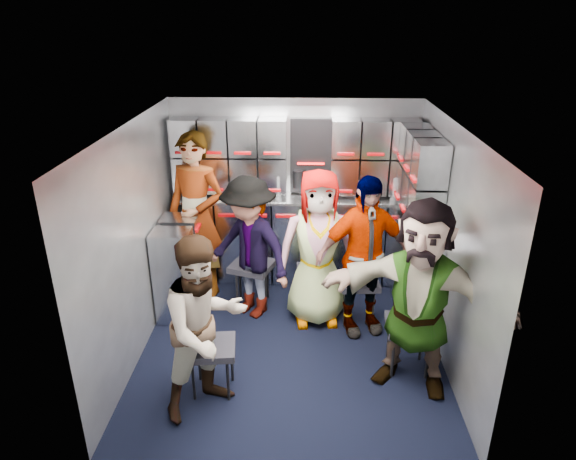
{
  "coord_description": "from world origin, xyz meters",
  "views": [
    {
      "loc": [
        0.12,
        -4.17,
        2.98
      ],
      "look_at": [
        -0.04,
        0.35,
        1.03
      ],
      "focal_mm": 32.0,
      "sensor_mm": 36.0,
      "label": 1
    }
  ],
  "objects_px": {
    "jump_seat_near_left": "(212,350)",
    "attendant_arc_e": "(419,298)",
    "jump_seat_mid_right": "(359,284)",
    "jump_seat_near_right": "(410,328)",
    "attendant_arc_a": "(205,327)",
    "attendant_arc_c": "(318,249)",
    "jump_seat_center": "(316,275)",
    "attendant_arc_d": "(363,257)",
    "jump_seat_mid_left": "(252,268)",
    "attendant_standing": "(197,216)",
    "attendant_arc_b": "(249,248)"
  },
  "relations": [
    {
      "from": "jump_seat_center",
      "to": "jump_seat_mid_right",
      "type": "distance_m",
      "value": 0.46
    },
    {
      "from": "jump_seat_center",
      "to": "attendant_arc_d",
      "type": "relative_size",
      "value": 0.3
    },
    {
      "from": "jump_seat_center",
      "to": "attendant_standing",
      "type": "height_order",
      "value": "attendant_standing"
    },
    {
      "from": "jump_seat_mid_left",
      "to": "attendant_arc_d",
      "type": "bearing_deg",
      "value": -21.57
    },
    {
      "from": "jump_seat_near_left",
      "to": "jump_seat_mid_right",
      "type": "height_order",
      "value": "jump_seat_mid_right"
    },
    {
      "from": "jump_seat_center",
      "to": "attendant_arc_c",
      "type": "xyz_separation_m",
      "value": [
        0.0,
        -0.18,
        0.39
      ]
    },
    {
      "from": "jump_seat_mid_left",
      "to": "attendant_arc_a",
      "type": "height_order",
      "value": "attendant_arc_a"
    },
    {
      "from": "jump_seat_near_left",
      "to": "attendant_arc_e",
      "type": "height_order",
      "value": "attendant_arc_e"
    },
    {
      "from": "jump_seat_center",
      "to": "attendant_arc_a",
      "type": "relative_size",
      "value": 0.32
    },
    {
      "from": "jump_seat_near_right",
      "to": "attendant_arc_b",
      "type": "height_order",
      "value": "attendant_arc_b"
    },
    {
      "from": "attendant_standing",
      "to": "attendant_arc_c",
      "type": "height_order",
      "value": "attendant_standing"
    },
    {
      "from": "jump_seat_near_right",
      "to": "attendant_standing",
      "type": "relative_size",
      "value": 0.26
    },
    {
      "from": "attendant_arc_b",
      "to": "attendant_arc_c",
      "type": "bearing_deg",
      "value": 26.19
    },
    {
      "from": "jump_seat_near_left",
      "to": "attendant_arc_b",
      "type": "distance_m",
      "value": 1.29
    },
    {
      "from": "jump_seat_mid_right",
      "to": "attendant_arc_c",
      "type": "bearing_deg",
      "value": -177.77
    },
    {
      "from": "jump_seat_mid_left",
      "to": "attendant_arc_a",
      "type": "relative_size",
      "value": 0.35
    },
    {
      "from": "jump_seat_mid_right",
      "to": "attendant_arc_a",
      "type": "bearing_deg",
      "value": -134.78
    },
    {
      "from": "jump_seat_center",
      "to": "attendant_arc_b",
      "type": "relative_size",
      "value": 0.32
    },
    {
      "from": "attendant_arc_a",
      "to": "jump_seat_mid_right",
      "type": "bearing_deg",
      "value": 4.45
    },
    {
      "from": "jump_seat_near_left",
      "to": "attendant_standing",
      "type": "height_order",
      "value": "attendant_standing"
    },
    {
      "from": "attendant_arc_a",
      "to": "attendant_arc_c",
      "type": "distance_m",
      "value": 1.58
    },
    {
      "from": "jump_seat_center",
      "to": "attendant_arc_b",
      "type": "distance_m",
      "value": 0.77
    },
    {
      "from": "jump_seat_center",
      "to": "attendant_arc_b",
      "type": "bearing_deg",
      "value": -173.23
    },
    {
      "from": "jump_seat_near_left",
      "to": "attendant_arc_e",
      "type": "relative_size",
      "value": 0.27
    },
    {
      "from": "jump_seat_mid_right",
      "to": "attendant_arc_b",
      "type": "relative_size",
      "value": 0.3
    },
    {
      "from": "jump_seat_mid_left",
      "to": "jump_seat_near_right",
      "type": "relative_size",
      "value": 1.08
    },
    {
      "from": "jump_seat_center",
      "to": "jump_seat_mid_right",
      "type": "height_order",
      "value": "jump_seat_center"
    },
    {
      "from": "jump_seat_mid_left",
      "to": "attendant_arc_c",
      "type": "height_order",
      "value": "attendant_arc_c"
    },
    {
      "from": "attendant_standing",
      "to": "attendant_arc_d",
      "type": "distance_m",
      "value": 1.87
    },
    {
      "from": "attendant_arc_b",
      "to": "attendant_arc_c",
      "type": "xyz_separation_m",
      "value": [
        0.69,
        -0.1,
        0.05
      ]
    },
    {
      "from": "jump_seat_near_left",
      "to": "attendant_arc_c",
      "type": "height_order",
      "value": "attendant_arc_c"
    },
    {
      "from": "jump_seat_center",
      "to": "attendant_arc_a",
      "type": "bearing_deg",
      "value": -120.71
    },
    {
      "from": "jump_seat_mid_left",
      "to": "attendant_standing",
      "type": "xyz_separation_m",
      "value": [
        -0.61,
        0.26,
        0.49
      ]
    },
    {
      "from": "jump_seat_center",
      "to": "jump_seat_near_right",
      "type": "bearing_deg",
      "value": -50.44
    },
    {
      "from": "jump_seat_center",
      "to": "jump_seat_near_left",
      "type": "bearing_deg",
      "value": -124.05
    },
    {
      "from": "jump_seat_near_left",
      "to": "jump_seat_mid_left",
      "type": "relative_size",
      "value": 0.88
    },
    {
      "from": "jump_seat_mid_left",
      "to": "attendant_arc_d",
      "type": "distance_m",
      "value": 1.26
    },
    {
      "from": "attendant_arc_b",
      "to": "jump_seat_mid_left",
      "type": "bearing_deg",
      "value": 124.34
    },
    {
      "from": "jump_seat_near_left",
      "to": "jump_seat_mid_right",
      "type": "xyz_separation_m",
      "value": [
        1.31,
        1.14,
        0.0
      ]
    },
    {
      "from": "attendant_arc_d",
      "to": "attendant_arc_e",
      "type": "relative_size",
      "value": 0.96
    },
    {
      "from": "jump_seat_mid_right",
      "to": "attendant_arc_d",
      "type": "distance_m",
      "value": 0.44
    },
    {
      "from": "jump_seat_near_right",
      "to": "attendant_arc_b",
      "type": "relative_size",
      "value": 0.32
    },
    {
      "from": "jump_seat_mid_right",
      "to": "attendant_arc_e",
      "type": "bearing_deg",
      "value": -69.45
    },
    {
      "from": "jump_seat_near_right",
      "to": "attendant_arc_c",
      "type": "distance_m",
      "value": 1.19
    },
    {
      "from": "attendant_arc_e",
      "to": "attendant_arc_a",
      "type": "bearing_deg",
      "value": -146.13
    },
    {
      "from": "attendant_standing",
      "to": "attendant_arc_a",
      "type": "xyz_separation_m",
      "value": [
        0.42,
        -1.84,
        -0.17
      ]
    },
    {
      "from": "attendant_arc_a",
      "to": "attendant_arc_b",
      "type": "relative_size",
      "value": 0.99
    },
    {
      "from": "jump_seat_mid_right",
      "to": "attendant_arc_e",
      "type": "distance_m",
      "value": 1.14
    },
    {
      "from": "jump_seat_mid_right",
      "to": "jump_seat_near_right",
      "type": "bearing_deg",
      "value": -65.35
    },
    {
      "from": "attendant_arc_e",
      "to": "jump_seat_mid_right",
      "type": "bearing_deg",
      "value": 133.02
    }
  ]
}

